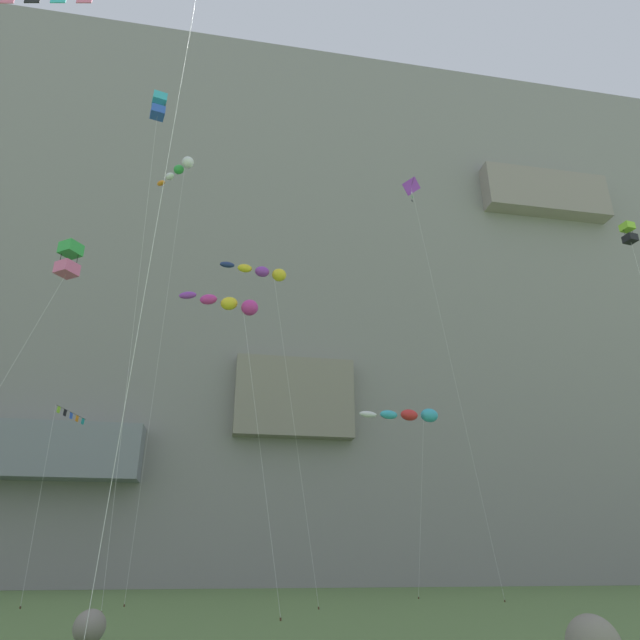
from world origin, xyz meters
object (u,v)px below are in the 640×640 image
kite_windsock_mid_center (264,272)px  kite_banner_front_field (67,427)px  kite_box_upper_mid (629,235)px  kite_windsock_high_right (231,304)px  kite_box_mid_right (69,260)px  kite_banner_far_right (14,15)px  kite_box_high_center (158,107)px  kite_windsock_near_cliff (411,415)px  kite_windsock_low_right (179,169)px  boulder_foreground_right (90,627)px  kite_diamond_low_center (414,199)px

kite_windsock_mid_center → kite_banner_front_field: bearing=160.5°
kite_box_upper_mid → kite_windsock_high_right: bearing=170.4°
kite_box_mid_right → kite_banner_far_right: 16.34m
kite_box_high_center → kite_banner_front_field: bearing=124.8°
kite_windsock_near_cliff → kite_windsock_low_right: 25.52m
kite_windsock_mid_center → kite_windsock_low_right: bearing=155.1°
kite_windsock_mid_center → kite_banner_far_right: bearing=-111.2°
kite_box_upper_mid → kite_box_high_center: bearing=163.6°
kite_box_high_center → boulder_foreground_right: bearing=-79.1°
boulder_foreground_right → kite_banner_far_right: (-2.98, -6.81, 15.10)m
kite_banner_front_field → kite_box_high_center: kite_box_high_center is taller
kite_windsock_mid_center → kite_banner_front_field: size_ratio=1.85×
kite_box_mid_right → kite_diamond_low_center: bearing=22.8°
kite_banner_far_right → kite_diamond_low_center: 36.57m
boulder_foreground_right → kite_box_high_center: kite_box_high_center is taller
kite_windsock_high_right → kite_box_mid_right: 8.82m
kite_windsock_low_right → kite_box_upper_mid: (26.68, -12.39, -10.43)m
boulder_foreground_right → kite_diamond_low_center: 39.87m
kite_banner_front_field → kite_banner_far_right: kite_banner_far_right is taller
kite_banner_front_field → kite_diamond_low_center: bearing=0.6°
kite_banner_far_right → kite_windsock_near_cliff: bearing=53.6°
kite_banner_far_right → kite_box_upper_mid: bearing=23.3°
kite_box_upper_mid → kite_windsock_mid_center: bearing=155.1°
kite_banner_far_right → kite_diamond_low_center: size_ratio=0.51×
kite_windsock_mid_center → kite_banner_far_right: kite_windsock_mid_center is taller
kite_banner_far_right → kite_windsock_high_right: bearing=68.4°
kite_windsock_near_cliff → kite_banner_front_field: size_ratio=1.15×
boulder_foreground_right → kite_box_upper_mid: kite_box_upper_mid is taller
boulder_foreground_right → kite_banner_front_field: kite_banner_front_field is taller
kite_windsock_high_right → kite_box_high_center: bearing=142.9°
kite_windsock_low_right → kite_banner_far_right: bearing=-94.2°
kite_box_mid_right → kite_box_upper_mid: kite_box_upper_mid is taller
boulder_foreground_right → kite_box_mid_right: 19.52m
boulder_foreground_right → kite_windsock_near_cliff: (16.99, 20.26, 11.53)m
kite_windsock_high_right → kite_windsock_mid_center: size_ratio=0.76×
kite_windsock_mid_center → kite_diamond_low_center: bearing=18.9°
kite_windsock_near_cliff → kite_box_high_center: 28.66m
kite_windsock_high_right → kite_windsock_near_cliff: size_ratio=1.23×
kite_banner_front_field → kite_banner_far_right: 26.51m
kite_windsock_high_right → kite_diamond_low_center: size_ratio=0.47×
kite_windsock_near_cliff → kite_box_upper_mid: 18.60m
kite_windsock_low_right → kite_banner_far_right: 28.48m
kite_windsock_mid_center → kite_diamond_low_center: kite_diamond_low_center is taller
boulder_foreground_right → kite_box_upper_mid: 32.17m
kite_windsock_mid_center → kite_banner_front_field: 15.85m
kite_windsock_mid_center → kite_diamond_low_center: (12.71, 4.36, 10.52)m
kite_windsock_mid_center → kite_box_upper_mid: bearing=-24.9°
kite_box_upper_mid → kite_box_high_center: 31.88m
kite_windsock_high_right → kite_windsock_low_right: size_ratio=0.51×
kite_diamond_low_center → kite_box_high_center: size_ratio=1.00×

